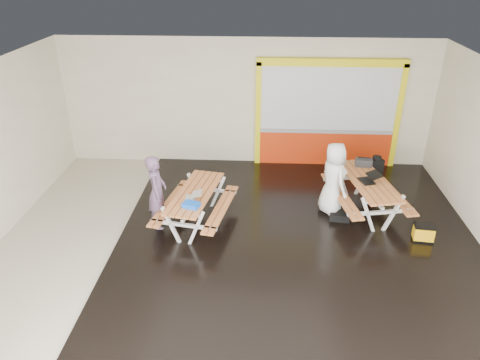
# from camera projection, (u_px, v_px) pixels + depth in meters

# --- Properties ---
(room) EXTENTS (10.02, 8.02, 3.52)m
(room) POSITION_uv_depth(u_px,v_px,m) (237.00, 167.00, 8.63)
(room) COLOR beige
(room) RESTS_ON ground
(deck) EXTENTS (7.50, 7.98, 0.05)m
(deck) POSITION_uv_depth(u_px,v_px,m) (298.00, 243.00, 9.35)
(deck) COLOR black
(deck) RESTS_ON room
(kiosk) EXTENTS (3.88, 0.16, 3.00)m
(kiosk) POSITION_uv_depth(u_px,v_px,m) (327.00, 117.00, 12.16)
(kiosk) COLOR red
(kiosk) RESTS_ON room
(picnic_table_left) EXTENTS (1.76, 2.30, 0.83)m
(picnic_table_left) POSITION_uv_depth(u_px,v_px,m) (196.00, 200.00, 9.73)
(picnic_table_left) COLOR #CA7237
(picnic_table_left) RESTS_ON deck
(picnic_table_right) EXTENTS (1.85, 2.40, 0.87)m
(picnic_table_right) POSITION_uv_depth(u_px,v_px,m) (367.00, 188.00, 10.17)
(picnic_table_right) COLOR #CA7237
(picnic_table_right) RESTS_ON deck
(person_left) EXTENTS (0.48, 0.66, 1.67)m
(person_left) POSITION_uv_depth(u_px,v_px,m) (157.00, 192.00, 9.56)
(person_left) COLOR #634967
(person_left) RESTS_ON deck
(person_right) EXTENTS (0.81, 0.97, 1.69)m
(person_right) POSITION_uv_depth(u_px,v_px,m) (333.00, 179.00, 10.04)
(person_right) COLOR white
(person_right) RESTS_ON deck
(laptop_left) EXTENTS (0.36, 0.33, 0.15)m
(laptop_left) POSITION_uv_depth(u_px,v_px,m) (193.00, 196.00, 9.37)
(laptop_left) COLOR silver
(laptop_left) RESTS_ON picnic_table_left
(laptop_right) EXTENTS (0.52, 0.49, 0.18)m
(laptop_right) POSITION_uv_depth(u_px,v_px,m) (369.00, 179.00, 10.00)
(laptop_right) COLOR black
(laptop_right) RESTS_ON picnic_table_right
(blue_pouch) EXTENTS (0.37, 0.31, 0.09)m
(blue_pouch) POSITION_uv_depth(u_px,v_px,m) (191.00, 205.00, 9.06)
(blue_pouch) COLOR blue
(blue_pouch) RESTS_ON picnic_table_left
(toolbox) EXTENTS (0.42, 0.24, 0.23)m
(toolbox) POSITION_uv_depth(u_px,v_px,m) (364.00, 162.00, 10.69)
(toolbox) COLOR black
(toolbox) RESTS_ON picnic_table_right
(backpack) EXTENTS (0.38, 0.32, 0.55)m
(backpack) POSITION_uv_depth(u_px,v_px,m) (376.00, 167.00, 10.86)
(backpack) COLOR black
(backpack) RESTS_ON picnic_table_right
(dark_case) EXTENTS (0.47, 0.38, 0.16)m
(dark_case) POSITION_uv_depth(u_px,v_px,m) (340.00, 216.00, 10.10)
(dark_case) COLOR black
(dark_case) RESTS_ON deck
(fluke_bag) EXTENTS (0.45, 0.32, 0.36)m
(fluke_bag) POSITION_uv_depth(u_px,v_px,m) (423.00, 233.00, 9.32)
(fluke_bag) COLOR black
(fluke_bag) RESTS_ON deck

